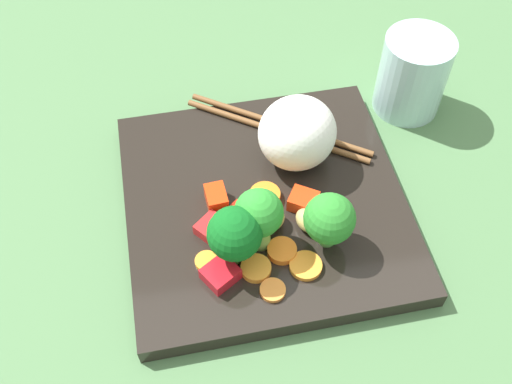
% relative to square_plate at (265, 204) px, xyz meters
% --- Properties ---
extents(ground_plane, '(1.10, 1.10, 0.02)m').
position_rel_square_plate_xyz_m(ground_plane, '(0.00, 0.00, -0.02)').
color(ground_plane, '#497246').
extents(square_plate, '(0.28, 0.28, 0.02)m').
position_rel_square_plate_xyz_m(square_plate, '(0.00, 0.00, 0.00)').
color(square_plate, black).
rests_on(square_plate, ground_plane).
extents(rice_mound, '(0.10, 0.10, 0.07)m').
position_rel_square_plate_xyz_m(rice_mound, '(0.04, 0.05, 0.05)').
color(rice_mound, white).
rests_on(rice_mound, square_plate).
extents(broccoli_floret_0, '(0.05, 0.05, 0.07)m').
position_rel_square_plate_xyz_m(broccoli_floret_0, '(-0.04, -0.06, 0.05)').
color(broccoli_floret_0, '#5F9039').
rests_on(broccoli_floret_0, square_plate).
extents(broccoli_floret_1, '(0.04, 0.04, 0.07)m').
position_rel_square_plate_xyz_m(broccoli_floret_1, '(-0.01, -0.05, 0.05)').
color(broccoli_floret_1, '#81B755').
rests_on(broccoli_floret_1, square_plate).
extents(broccoli_floret_2, '(0.05, 0.05, 0.06)m').
position_rel_square_plate_xyz_m(broccoli_floret_2, '(0.05, -0.06, 0.05)').
color(broccoli_floret_2, '#549D45').
rests_on(broccoli_floret_2, square_plate).
extents(carrot_slice_0, '(0.04, 0.04, 0.01)m').
position_rel_square_plate_xyz_m(carrot_slice_0, '(0.01, -0.06, 0.01)').
color(carrot_slice_0, orange).
rests_on(carrot_slice_0, square_plate).
extents(carrot_slice_1, '(0.04, 0.04, 0.01)m').
position_rel_square_plate_xyz_m(carrot_slice_1, '(-0.00, 0.00, 0.01)').
color(carrot_slice_1, orange).
rests_on(carrot_slice_1, square_plate).
extents(carrot_slice_2, '(0.03, 0.03, 0.00)m').
position_rel_square_plate_xyz_m(carrot_slice_2, '(-0.01, -0.10, 0.01)').
color(carrot_slice_2, orange).
rests_on(carrot_slice_2, square_plate).
extents(carrot_slice_3, '(0.04, 0.04, 0.01)m').
position_rel_square_plate_xyz_m(carrot_slice_3, '(-0.02, -0.08, 0.01)').
color(carrot_slice_3, orange).
rests_on(carrot_slice_3, square_plate).
extents(carrot_slice_4, '(0.03, 0.03, 0.00)m').
position_rel_square_plate_xyz_m(carrot_slice_4, '(-0.06, -0.06, 0.01)').
color(carrot_slice_4, orange).
rests_on(carrot_slice_4, square_plate).
extents(carrot_slice_5, '(0.04, 0.04, 0.00)m').
position_rel_square_plate_xyz_m(carrot_slice_5, '(0.02, -0.08, 0.01)').
color(carrot_slice_5, orange).
rests_on(carrot_slice_5, square_plate).
extents(pepper_chunk_0, '(0.02, 0.03, 0.02)m').
position_rel_square_plate_xyz_m(pepper_chunk_0, '(-0.05, -0.00, 0.02)').
color(pepper_chunk_0, red).
rests_on(pepper_chunk_0, square_plate).
extents(pepper_chunk_1, '(0.03, 0.03, 0.02)m').
position_rel_square_plate_xyz_m(pepper_chunk_1, '(0.03, -0.01, 0.02)').
color(pepper_chunk_1, red).
rests_on(pepper_chunk_1, square_plate).
extents(pepper_chunk_2, '(0.04, 0.04, 0.01)m').
position_rel_square_plate_xyz_m(pepper_chunk_2, '(-0.05, -0.08, 0.02)').
color(pepper_chunk_2, red).
rests_on(pepper_chunk_2, square_plate).
extents(pepper_chunk_3, '(0.04, 0.04, 0.01)m').
position_rel_square_plate_xyz_m(pepper_chunk_3, '(-0.05, -0.03, 0.02)').
color(pepper_chunk_3, red).
rests_on(pepper_chunk_3, square_plate).
extents(pepper_chunk_4, '(0.04, 0.04, 0.01)m').
position_rel_square_plate_xyz_m(pepper_chunk_4, '(-0.03, -0.02, 0.02)').
color(pepper_chunk_4, red).
rests_on(pepper_chunk_4, square_plate).
extents(chicken_piece_0, '(0.03, 0.03, 0.02)m').
position_rel_square_plate_xyz_m(chicken_piece_0, '(0.03, -0.04, 0.02)').
color(chicken_piece_0, tan).
rests_on(chicken_piece_0, square_plate).
extents(chicken_piece_1, '(0.04, 0.04, 0.02)m').
position_rel_square_plate_xyz_m(chicken_piece_1, '(0.00, -0.03, 0.02)').
color(chicken_piece_1, tan).
rests_on(chicken_piece_1, square_plate).
extents(chopstick_pair, '(0.18, 0.13, 0.01)m').
position_rel_square_plate_xyz_m(chopstick_pair, '(0.03, 0.09, 0.01)').
color(chopstick_pair, brown).
rests_on(chopstick_pair, square_plate).
extents(drinking_glass, '(0.07, 0.07, 0.09)m').
position_rel_square_plate_xyz_m(drinking_glass, '(0.18, 0.12, 0.04)').
color(drinking_glass, silver).
rests_on(drinking_glass, ground_plane).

